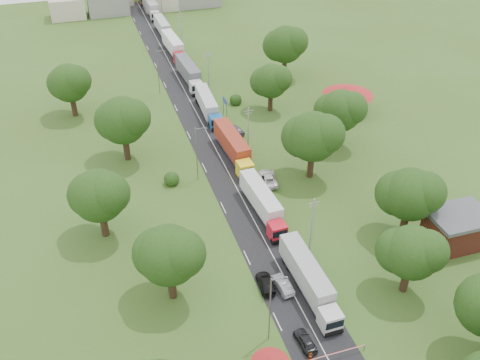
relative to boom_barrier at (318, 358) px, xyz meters
name	(u,v)px	position (x,y,z in m)	size (l,w,h in m)	color
ground	(257,227)	(1.36, 25.00, -0.89)	(260.00, 260.00, 0.00)	#374D19
road	(221,159)	(1.36, 45.00, -0.89)	(8.00, 200.00, 0.04)	black
boom_barrier	(318,358)	(0.00, 0.00, 0.00)	(9.22, 0.35, 1.18)	slate
info_sign	(225,104)	(6.56, 60.00, 2.11)	(0.12, 3.10, 4.10)	slate
pole_1	(312,224)	(6.86, 18.00, 3.79)	(1.60, 0.24, 9.00)	gray
pole_2	(248,129)	(6.86, 46.00, 3.79)	(1.60, 0.24, 9.00)	gray
pole_3	(208,69)	(6.86, 74.00, 3.79)	(1.60, 0.24, 9.00)	gray
pole_4	(181,28)	(6.86, 102.00, 3.79)	(1.60, 0.24, 9.00)	gray
lamp_0	(271,306)	(-3.99, 5.00, 4.66)	(2.03, 0.22, 10.00)	slate
lamp_1	(197,151)	(-3.99, 40.00, 4.66)	(2.03, 0.22, 10.00)	slate
lamp_2	(158,70)	(-3.99, 75.00, 4.66)	(2.03, 0.22, 10.00)	slate
tree_2	(411,252)	(15.35, 7.14, 5.70)	(8.00, 8.00, 10.10)	#382616
tree_3	(410,194)	(21.35, 17.16, 6.33)	(8.80, 8.80, 11.07)	#382616
tree_4	(313,136)	(14.34, 35.17, 6.96)	(9.60, 9.60, 12.05)	#382616
tree_5	(340,110)	(23.35, 43.16, 6.33)	(8.80, 8.80, 11.07)	#382616
tree_6	(271,81)	(16.35, 60.14, 5.70)	(8.00, 8.00, 10.10)	#382616
tree_7	(285,44)	(25.34, 75.17, 6.96)	(9.60, 9.60, 12.05)	#382616
tree_10	(169,254)	(-13.65, 15.16, 6.33)	(8.80, 8.80, 11.07)	#382616
tree_11	(99,195)	(-20.65, 30.16, 6.33)	(8.80, 8.80, 11.07)	#382616
tree_12	(122,120)	(-14.66, 50.17, 6.96)	(9.60, 9.60, 12.05)	#382616
tree_13	(69,83)	(-22.65, 70.16, 6.33)	(8.80, 8.80, 11.07)	#382616
house_brick	(457,228)	(27.36, 13.00, 1.76)	(8.60, 6.60, 5.20)	maroon
house_cream	(348,95)	(31.36, 55.00, 2.75)	(10.08, 10.08, 5.80)	beige
truck_0	(309,279)	(3.39, 10.63, 1.32)	(2.77, 15.02, 4.16)	silver
truck_1	(263,203)	(3.17, 27.72, 1.25)	(3.19, 14.59, 4.03)	red
truck_2	(233,146)	(3.67, 44.76, 1.39)	(3.35, 15.57, 4.30)	yellow
truck_3	(208,105)	(3.47, 62.06, 1.23)	(2.98, 14.46, 4.00)	#185090
truck_4	(189,73)	(3.49, 78.76, 1.40)	(3.35, 15.66, 4.33)	silver
truck_5	(174,46)	(3.54, 96.32, 1.41)	(3.33, 15.70, 4.34)	maroon
truck_6	(163,27)	(3.67, 111.63, 1.20)	(2.69, 14.21, 3.93)	#225C32
truck_7	(151,7)	(3.65, 130.32, 1.34)	(3.15, 15.22, 4.21)	#B5B5B5
car_lane_front	(305,341)	(-0.34, 2.87, -0.23)	(1.57, 3.91, 1.33)	black
car_lane_mid	(283,285)	(0.36, 12.00, -0.19)	(1.49, 4.28, 1.41)	gray
car_lane_rear	(266,283)	(-1.64, 13.00, -0.22)	(1.88, 4.63, 1.34)	black
car_verge_near	(268,178)	(6.86, 35.49, -0.08)	(2.70, 5.87, 1.63)	silver
car_verge_far	(237,130)	(6.86, 53.02, -0.19)	(1.66, 4.14, 1.41)	#56595E
pedestrian_near	(310,357)	(-0.79, 0.50, -0.02)	(0.64, 0.42, 1.75)	gray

